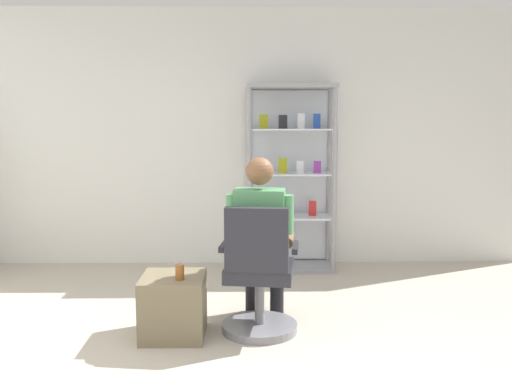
# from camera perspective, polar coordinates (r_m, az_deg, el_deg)

# --- Properties ---
(back_wall) EXTENTS (6.00, 0.10, 2.70)m
(back_wall) POSITION_cam_1_polar(r_m,az_deg,el_deg) (6.03, -0.48, 5.48)
(back_wall) COLOR silver
(back_wall) RESTS_ON ground
(display_cabinet_main) EXTENTS (0.90, 0.45, 1.90)m
(display_cabinet_main) POSITION_cam_1_polar(r_m,az_deg,el_deg) (5.84, 3.48, 1.59)
(display_cabinet_main) COLOR gray
(display_cabinet_main) RESTS_ON ground
(office_chair) EXTENTS (0.59, 0.56, 0.96)m
(office_chair) POSITION_cam_1_polar(r_m,az_deg,el_deg) (4.11, 0.29, -9.06)
(office_chair) COLOR slate
(office_chair) RESTS_ON ground
(seated_shopkeeper) EXTENTS (0.52, 0.60, 1.29)m
(seated_shopkeeper) POSITION_cam_1_polar(r_m,az_deg,el_deg) (4.19, 0.52, -4.25)
(seated_shopkeeper) COLOR black
(seated_shopkeeper) RESTS_ON ground
(storage_crate) EXTENTS (0.45, 0.46, 0.44)m
(storage_crate) POSITION_cam_1_polar(r_m,az_deg,el_deg) (4.18, -8.36, -11.34)
(storage_crate) COLOR #72664C
(storage_crate) RESTS_ON ground
(tea_glass) EXTENTS (0.06, 0.06, 0.11)m
(tea_glass) POSITION_cam_1_polar(r_m,az_deg,el_deg) (4.00, -7.73, -8.04)
(tea_glass) COLOR brown
(tea_glass) RESTS_ON storage_crate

